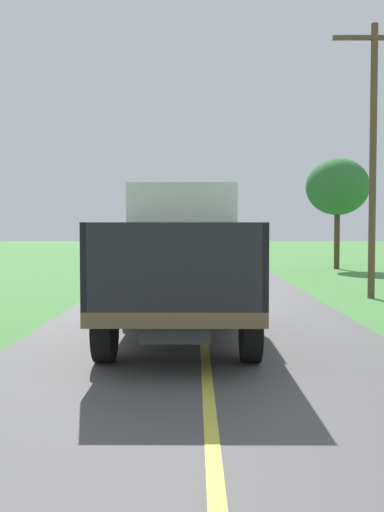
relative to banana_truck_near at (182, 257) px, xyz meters
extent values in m
cube|color=#2D2D30|center=(0.00, -0.88, -0.80)|extent=(0.90, 5.51, 0.24)
cube|color=brown|center=(0.00, -0.88, -0.60)|extent=(2.30, 5.80, 0.20)
cube|color=silver|center=(0.00, 1.07, 0.45)|extent=(2.10, 1.90, 1.90)
cube|color=black|center=(0.00, 2.02, 0.79)|extent=(1.78, 0.02, 0.76)
cube|color=#232328|center=(-1.11, -1.86, 0.05)|extent=(0.08, 3.85, 1.10)
cube|color=#232328|center=(1.11, -1.86, 0.05)|extent=(0.08, 3.85, 1.10)
cube|color=#232328|center=(0.00, -3.74, 0.05)|extent=(2.30, 0.08, 1.10)
cube|color=#232328|center=(0.00, 0.03, 0.05)|extent=(2.30, 0.08, 1.10)
cylinder|color=black|center=(-1.05, 0.92, -0.90)|extent=(0.28, 1.00, 1.00)
cylinder|color=black|center=(1.05, 0.92, -0.90)|extent=(0.28, 1.00, 1.00)
cylinder|color=black|center=(-1.05, -2.48, -0.90)|extent=(0.28, 1.00, 1.00)
cylinder|color=black|center=(1.05, -2.48, -0.90)|extent=(0.28, 1.00, 1.00)
ellipsoid|color=#6EB126|center=(0.63, -1.03, 0.02)|extent=(0.60, 0.73, 0.45)
ellipsoid|color=#74B424|center=(-0.56, -1.98, -0.31)|extent=(0.60, 0.63, 0.37)
ellipsoid|color=#6BAB38|center=(0.69, -3.24, 0.04)|extent=(0.45, 0.58, 0.48)
ellipsoid|color=#72AE28|center=(-0.40, -3.02, 0.31)|extent=(0.58, 0.65, 0.49)
ellipsoid|color=#70A934|center=(0.41, -1.31, 0.01)|extent=(0.54, 0.59, 0.43)
ellipsoid|color=#71B823|center=(-0.56, -1.60, 0.04)|extent=(0.57, 0.58, 0.52)
cube|color=#2D2D30|center=(0.00, 12.64, -0.80)|extent=(0.90, 5.51, 0.24)
cube|color=brown|center=(0.00, 12.64, -0.60)|extent=(2.30, 5.80, 0.20)
cube|color=#197A4C|center=(0.00, 14.59, 0.45)|extent=(2.10, 1.90, 1.90)
cube|color=black|center=(0.00, 15.55, 0.79)|extent=(1.78, 0.02, 0.76)
cube|color=#2D517F|center=(-1.11, 11.67, 0.05)|extent=(0.08, 3.85, 1.10)
cube|color=#2D517F|center=(1.11, 11.67, 0.05)|extent=(0.08, 3.85, 1.10)
cube|color=#2D517F|center=(0.00, 9.78, 0.05)|extent=(2.30, 0.08, 1.10)
cube|color=#2D517F|center=(0.00, 13.55, 0.05)|extent=(2.30, 0.08, 1.10)
cylinder|color=black|center=(-1.05, 14.44, -0.90)|extent=(0.28, 1.00, 1.00)
cylinder|color=black|center=(1.05, 14.44, -0.90)|extent=(0.28, 1.00, 1.00)
cylinder|color=black|center=(-1.05, 11.05, -0.90)|extent=(0.28, 1.00, 1.00)
cylinder|color=black|center=(1.05, 11.05, -0.90)|extent=(0.28, 1.00, 1.00)
ellipsoid|color=#6EB528|center=(-0.89, 10.92, -0.35)|extent=(0.50, 0.59, 0.45)
ellipsoid|color=#6CB622|center=(0.51, 11.05, 0.00)|extent=(0.57, 0.70, 0.37)
ellipsoid|color=#6DB32C|center=(0.63, 12.05, -0.35)|extent=(0.53, 0.54, 0.50)
ellipsoid|color=#7ABA22|center=(-0.86, 12.69, 0.36)|extent=(0.44, 0.42, 0.37)
ellipsoid|color=#80B72E|center=(-0.35, 11.79, -0.03)|extent=(0.41, 0.50, 0.39)
ellipsoid|color=#68AD2C|center=(0.77, 13.17, -0.30)|extent=(0.53, 0.54, 0.52)
ellipsoid|color=#76BF30|center=(0.74, 13.00, 0.01)|extent=(0.51, 0.55, 0.48)
ellipsoid|color=#68AA27|center=(0.58, 11.13, 0.02)|extent=(0.49, 0.60, 0.40)
ellipsoid|color=#6CBA36|center=(0.57, 12.53, -0.28)|extent=(0.49, 0.46, 0.51)
cylinder|color=brown|center=(5.36, 6.00, 2.44)|extent=(0.20, 0.20, 7.84)
cube|color=brown|center=(5.36, 6.00, 5.96)|extent=(2.38, 0.12, 0.12)
cylinder|color=#4C3823|center=(7.40, 18.50, -0.04)|extent=(0.28, 0.28, 2.88)
ellipsoid|color=#2D7033|center=(7.40, 18.50, 2.66)|extent=(3.15, 3.15, 2.84)
camera|label=1|loc=(0.25, -10.83, 0.52)|focal=40.87mm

